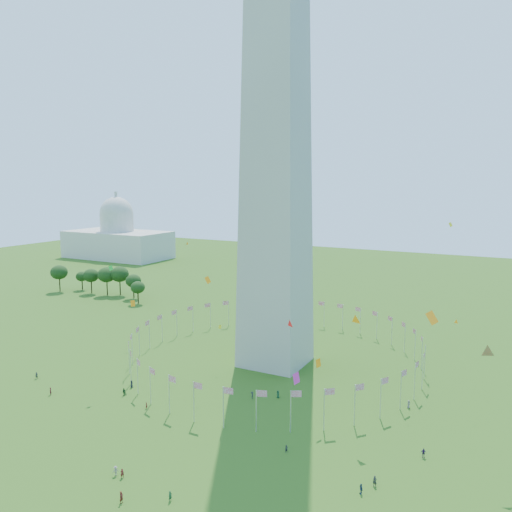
# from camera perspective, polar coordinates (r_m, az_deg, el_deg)

# --- Properties ---
(ground) EXTENTS (600.00, 600.00, 0.00)m
(ground) POSITION_cam_1_polar(r_m,az_deg,el_deg) (105.56, -10.38, -20.32)
(ground) COLOR #274F12
(ground) RESTS_ON ground
(washington_monument) EXTENTS (16.80, 16.80, 169.00)m
(washington_monument) POSITION_cam_1_polar(r_m,az_deg,el_deg) (139.54, 2.41, 22.50)
(washington_monument) COLOR #B4AFA0
(washington_monument) RESTS_ON ground
(flag_ring) EXTENTS (80.24, 80.24, 9.00)m
(flag_ring) POSITION_cam_1_polar(r_m,az_deg,el_deg) (142.94, 2.21, -10.37)
(flag_ring) COLOR silver
(flag_ring) RESTS_ON ground
(capitol_building) EXTENTS (70.00, 35.00, 46.00)m
(capitol_building) POSITION_cam_1_polar(r_m,az_deg,el_deg) (347.95, -15.60, 3.56)
(capitol_building) COLOR beige
(capitol_building) RESTS_ON ground
(crowd) EXTENTS (105.56, 75.34, 1.98)m
(crowd) POSITION_cam_1_polar(r_m,az_deg,el_deg) (102.72, -4.67, -20.51)
(crowd) COLOR #19402B
(crowd) RESTS_ON ground
(kites_aloft) EXTENTS (102.35, 77.95, 36.71)m
(kites_aloft) POSITION_cam_1_polar(r_m,az_deg,el_deg) (107.47, 5.35, -7.88)
(kites_aloft) COLOR red
(kites_aloft) RESTS_ON ground
(tree_line_west) EXTENTS (55.29, 15.89, 12.84)m
(tree_line_west) POSITION_cam_1_polar(r_m,az_deg,el_deg) (235.98, -17.16, -2.89)
(tree_line_west) COLOR #234717
(tree_line_west) RESTS_ON ground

